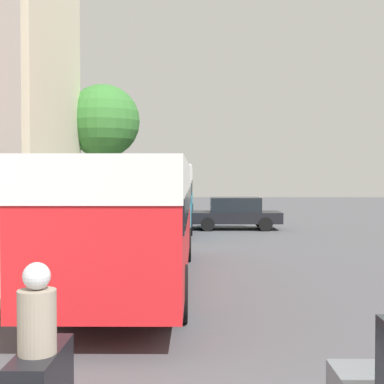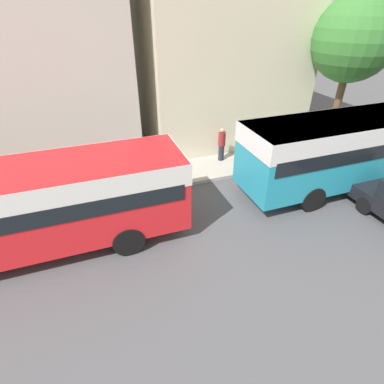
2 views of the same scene
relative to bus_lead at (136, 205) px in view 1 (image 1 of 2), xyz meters
The scene contains 6 objects.
bus_lead is the anchor object (origin of this frame).
bus_following 13.71m from the bus_lead, 89.98° to the left, with size 2.53×11.42×3.00m.
motorcycle_behind_lead 7.57m from the bus_lead, 90.58° to the right, with size 0.38×2.24×1.73m.
car_far_curb 13.27m from the bus_lead, 75.61° to the left, with size 4.27×1.94×1.52m.
pedestrian_near_curb 9.44m from the bus_lead, 113.13° to the left, with size 0.34×0.34×1.62m.
street_tree 15.50m from the bus_lead, 102.61° to the left, with size 3.73×3.73×7.04m.
Camera 1 is at (-0.50, -3.65, 2.53)m, focal length 50.00 mm.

